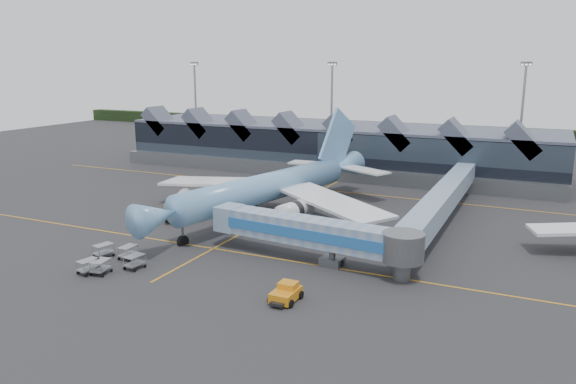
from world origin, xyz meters
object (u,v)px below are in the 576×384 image
at_px(jet_bridge, 323,235).
at_px(pushback_tug, 286,293).
at_px(fuel_truck, 180,204).
at_px(main_airliner, 272,186).

distance_m(jet_bridge, pushback_tug, 11.36).
relative_size(fuel_truck, pushback_tug, 2.49).
height_order(jet_bridge, fuel_truck, jet_bridge).
bearing_deg(fuel_truck, pushback_tug, -60.98).
bearing_deg(main_airliner, fuel_truck, -141.79).
height_order(jet_bridge, pushback_tug, jet_bridge).
xyz_separation_m(main_airliner, jet_bridge, (14.27, -15.83, -1.11)).
bearing_deg(pushback_tug, main_airliner, 119.32).
relative_size(main_airliner, jet_bridge, 1.82).
bearing_deg(main_airliner, jet_bridge, -34.95).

